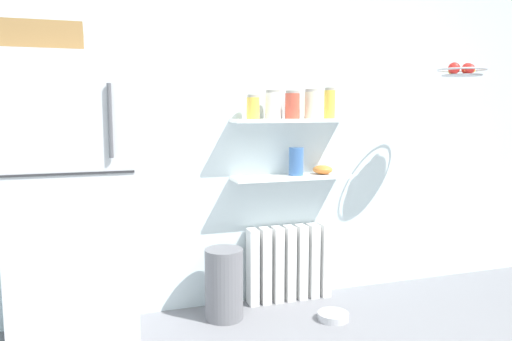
# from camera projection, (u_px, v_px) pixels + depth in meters

# --- Properties ---
(back_wall) EXTENTS (7.04, 0.10, 2.60)m
(back_wall) POSITION_uv_depth(u_px,v_px,m) (262.00, 129.00, 3.71)
(back_wall) COLOR silver
(back_wall) RESTS_ON ground_plane
(refrigerator) EXTENTS (0.71, 0.70, 1.92)m
(refrigerator) POSITION_uv_depth(u_px,v_px,m) (71.00, 199.00, 2.98)
(refrigerator) COLOR #B7BABF
(refrigerator) RESTS_ON ground_plane
(radiator) EXTENTS (0.66, 0.12, 0.57)m
(radiator) POSITION_uv_depth(u_px,v_px,m) (289.00, 263.00, 3.77)
(radiator) COLOR white
(radiator) RESTS_ON ground_plane
(wall_shelf_lower) EXTENTS (0.89, 0.22, 0.02)m
(wall_shelf_lower) POSITION_uv_depth(u_px,v_px,m) (292.00, 177.00, 3.66)
(wall_shelf_lower) COLOR white
(wall_shelf_upper) EXTENTS (0.89, 0.22, 0.02)m
(wall_shelf_upper) POSITION_uv_depth(u_px,v_px,m) (292.00, 121.00, 3.61)
(wall_shelf_upper) COLOR white
(storage_jar_0) EXTENTS (0.09, 0.09, 0.17)m
(storage_jar_0) POSITION_uv_depth(u_px,v_px,m) (253.00, 107.00, 3.50)
(storage_jar_0) COLOR yellow
(storage_jar_0) RESTS_ON wall_shelf_upper
(storage_jar_1) EXTENTS (0.11, 0.11, 0.21)m
(storage_jar_1) POSITION_uv_depth(u_px,v_px,m) (273.00, 105.00, 3.55)
(storage_jar_1) COLOR silver
(storage_jar_1) RESTS_ON wall_shelf_upper
(storage_jar_2) EXTENTS (0.11, 0.11, 0.20)m
(storage_jar_2) POSITION_uv_depth(u_px,v_px,m) (292.00, 105.00, 3.59)
(storage_jar_2) COLOR #C64C38
(storage_jar_2) RESTS_ON wall_shelf_upper
(storage_jar_3) EXTENTS (0.10, 0.10, 0.22)m
(storage_jar_3) POSITION_uv_depth(u_px,v_px,m) (311.00, 104.00, 3.64)
(storage_jar_3) COLOR beige
(storage_jar_3) RESTS_ON wall_shelf_upper
(storage_jar_4) EXTENTS (0.08, 0.08, 0.23)m
(storage_jar_4) POSITION_uv_depth(u_px,v_px,m) (330.00, 103.00, 3.69)
(storage_jar_4) COLOR yellow
(storage_jar_4) RESTS_ON wall_shelf_upper
(vase) EXTENTS (0.11, 0.11, 0.21)m
(vase) POSITION_uv_depth(u_px,v_px,m) (296.00, 161.00, 3.66)
(vase) COLOR #38609E
(vase) RESTS_ON wall_shelf_lower
(shelf_bowl) EXTENTS (0.15, 0.15, 0.07)m
(shelf_bowl) POSITION_uv_depth(u_px,v_px,m) (323.00, 170.00, 3.73)
(shelf_bowl) COLOR orange
(shelf_bowl) RESTS_ON wall_shelf_lower
(trash_bin) EXTENTS (0.26, 0.26, 0.49)m
(trash_bin) POSITION_uv_depth(u_px,v_px,m) (224.00, 284.00, 3.44)
(trash_bin) COLOR slate
(trash_bin) RESTS_ON ground_plane
(pet_food_bowl) EXTENTS (0.21, 0.21, 0.05)m
(pet_food_bowl) POSITION_uv_depth(u_px,v_px,m) (333.00, 316.00, 3.44)
(pet_food_bowl) COLOR #B7B7BC
(pet_food_bowl) RESTS_ON ground_plane
(hanging_fruit_basket) EXTENTS (0.34, 0.34, 0.10)m
(hanging_fruit_basket) POSITION_uv_depth(u_px,v_px,m) (462.00, 70.00, 3.57)
(hanging_fruit_basket) COLOR #B2B2B7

